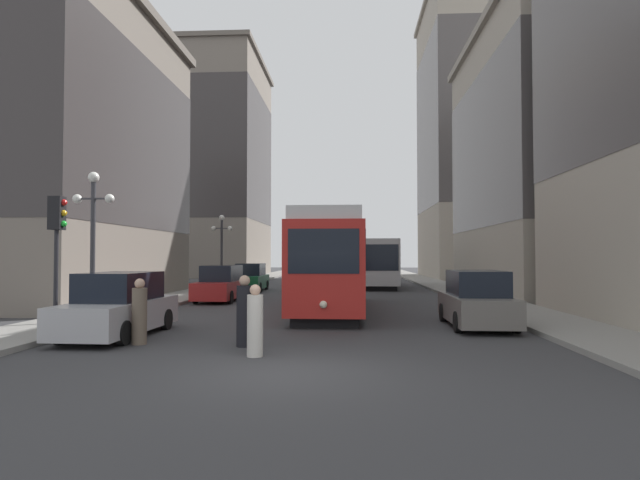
{
  "coord_description": "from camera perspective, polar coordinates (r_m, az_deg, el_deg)",
  "views": [
    {
      "loc": [
        1.29,
        -10.44,
        2.28
      ],
      "look_at": [
        0.15,
        9.21,
        2.89
      ],
      "focal_mm": 29.88,
      "sensor_mm": 36.0,
      "label": 1
    }
  ],
  "objects": [
    {
      "name": "ground_plane",
      "position": [
        10.76,
        -3.75,
        -13.99
      ],
      "size": [
        200.0,
        200.0,
        0.0
      ],
      "primitive_type": "plane",
      "color": "#38383A"
    },
    {
      "name": "sidewalk_left",
      "position": [
        51.34,
        -7.12,
        -4.22
      ],
      "size": [
        2.75,
        120.0,
        0.15
      ],
      "primitive_type": "cube",
      "color": "gray",
      "rests_on": "ground"
    },
    {
      "name": "sidewalk_right",
      "position": [
        50.93,
        10.95,
        -4.22
      ],
      "size": [
        2.75,
        120.0,
        0.15
      ],
      "primitive_type": "cube",
      "color": "gray",
      "rests_on": "ground"
    },
    {
      "name": "streetcar",
      "position": [
        22.43,
        1.28,
        -2.23
      ],
      "size": [
        2.71,
        12.21,
        3.89
      ],
      "rotation": [
        0.0,
        0.0,
        -0.01
      ],
      "color": "black",
      "rests_on": "ground"
    },
    {
      "name": "transit_bus",
      "position": [
        40.21,
        6.37,
        -2.24
      ],
      "size": [
        2.99,
        11.42,
        3.45
      ],
      "rotation": [
        0.0,
        0.0,
        -0.04
      ],
      "color": "black",
      "rests_on": "ground"
    },
    {
      "name": "parked_car_left_near",
      "position": [
        35.5,
        -7.44,
        -4.07
      ],
      "size": [
        1.94,
        4.89,
        1.82
      ],
      "rotation": [
        0.0,
        0.0,
        0.01
      ],
      "color": "black",
      "rests_on": "ground"
    },
    {
      "name": "parked_car_left_mid",
      "position": [
        16.36,
        -20.73,
        -6.69
      ],
      "size": [
        1.97,
        4.82,
        1.82
      ],
      "rotation": [
        0.0,
        0.0,
        -0.02
      ],
      "color": "black",
      "rests_on": "ground"
    },
    {
      "name": "parked_car_right_far",
      "position": [
        18.0,
        16.42,
        -6.27
      ],
      "size": [
        1.94,
        4.53,
        1.82
      ],
      "rotation": [
        0.0,
        0.0,
        3.13
      ],
      "color": "black",
      "rests_on": "ground"
    },
    {
      "name": "parked_car_left_far",
      "position": [
        27.74,
        -10.52,
        -4.71
      ],
      "size": [
        1.92,
        5.0,
        1.82
      ],
      "rotation": [
        0.0,
        0.0,
        -0.01
      ],
      "color": "black",
      "rests_on": "ground"
    },
    {
      "name": "pedestrian_crossing_near",
      "position": [
        14.7,
        -18.78,
        -7.48
      ],
      "size": [
        0.38,
        0.38,
        1.7
      ],
      "rotation": [
        0.0,
        0.0,
        1.89
      ],
      "color": "#6B5B4C",
      "rests_on": "ground"
    },
    {
      "name": "pedestrian_crossing_far",
      "position": [
        12.36,
        -6.97,
        -8.8
      ],
      "size": [
        0.37,
        0.37,
        1.64
      ],
      "rotation": [
        0.0,
        0.0,
        1.19
      ],
      "color": "beige",
      "rests_on": "ground"
    },
    {
      "name": "pedestrian_on_sidewalk",
      "position": [
        13.72,
        -8.1,
        -7.78
      ],
      "size": [
        0.4,
        0.4,
        1.8
      ],
      "rotation": [
        0.0,
        0.0,
        4.59
      ],
      "color": "black",
      "rests_on": "ground"
    },
    {
      "name": "traffic_light_near_left",
      "position": [
        16.8,
        -26.32,
        1.21
      ],
      "size": [
        0.47,
        0.36,
        3.83
      ],
      "color": "#232328",
      "rests_on": "sidewalk_left"
    },
    {
      "name": "lamp_post_left_near",
      "position": [
        19.15,
        -23.14,
        1.82
      ],
      "size": [
        1.41,
        0.36,
        4.94
      ],
      "color": "#333338",
      "rests_on": "sidewalk_left"
    },
    {
      "name": "lamp_post_left_far",
      "position": [
        35.67,
        -10.49,
        0.04
      ],
      "size": [
        1.41,
        0.36,
        4.87
      ],
      "color": "#333338",
      "rests_on": "sidewalk_left"
    },
    {
      "name": "building_left_corner",
      "position": [
        65.67,
        -13.11,
        7.87
      ],
      "size": [
        16.04,
        17.06,
        25.68
      ],
      "color": "slate",
      "rests_on": "ground"
    },
    {
      "name": "building_left_midblock",
      "position": [
        31.53,
        -26.89,
        8.73
      ],
      "size": [
        10.61,
        16.07,
        15.45
      ],
      "color": "slate",
      "rests_on": "ground"
    },
    {
      "name": "building_right_midblock",
      "position": [
        60.4,
        17.21,
        10.77
      ],
      "size": [
        12.9,
        16.46,
        29.7
      ],
      "color": "#A89E8E",
      "rests_on": "ground"
    },
    {
      "name": "building_right_far",
      "position": [
        37.26,
        25.14,
        8.15
      ],
      "size": [
        11.82,
        17.73,
        16.74
      ],
      "color": "#A89E8E",
      "rests_on": "ground"
    }
  ]
}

